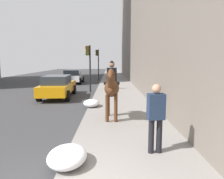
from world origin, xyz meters
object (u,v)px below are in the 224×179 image
traffic_light_far_curb (98,60)px  car_mid_lane (58,86)px  pedestrian_greeting (156,114)px  car_near_lane (73,76)px  traffic_light_near_curb (89,61)px  mounted_horse_near (112,87)px

traffic_light_far_curb → car_mid_lane: bearing=171.4°
pedestrian_greeting → car_near_lane: bearing=10.6°
traffic_light_near_curb → car_mid_lane: bearing=142.1°
traffic_light_near_curb → traffic_light_far_curb: 9.99m
pedestrian_greeting → car_near_lane: 18.10m
traffic_light_near_curb → traffic_light_far_curb: bearing=-0.4°
pedestrian_greeting → traffic_light_near_curb: traffic_light_near_curb is taller
mounted_horse_near → car_mid_lane: size_ratio=0.49×
mounted_horse_near → car_mid_lane: 6.65m
car_mid_lane → traffic_light_far_curb: size_ratio=1.23×
mounted_horse_near → traffic_light_near_curb: bearing=-166.1°
car_mid_lane → mounted_horse_near: bearing=-150.4°
car_near_lane → mounted_horse_near: bearing=-165.6°
car_mid_lane → car_near_lane: bearing=1.5°
mounted_horse_near → traffic_light_near_curb: 8.19m
mounted_horse_near → traffic_light_near_curb: traffic_light_near_curb is taller
mounted_horse_near → car_mid_lane: bearing=-146.5°
car_mid_lane → traffic_light_far_curb: 12.56m
mounted_horse_near → traffic_light_far_curb: bearing=-172.9°
traffic_light_far_curb → pedestrian_greeting: bearing=-172.9°
pedestrian_greeting → traffic_light_far_curb: bearing=1.6°
mounted_horse_near → car_near_lane: bearing=-162.5°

